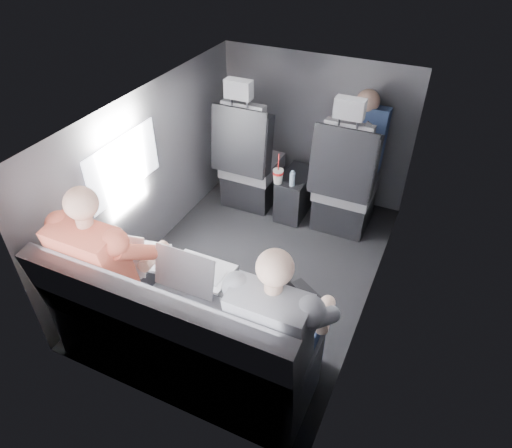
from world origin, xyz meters
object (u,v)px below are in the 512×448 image
at_px(soda_cup, 278,176).
at_px(passenger_rear_right, 280,326).
at_px(center_console, 295,193).
at_px(laptop_silver, 195,271).
at_px(front_seat_left, 249,166).
at_px(water_bottle, 292,179).
at_px(laptop_white, 130,254).
at_px(laptop_black, 300,306).
at_px(front_seat_right, 344,188).
at_px(passenger_front_right, 362,140).
at_px(passenger_rear_left, 113,265).
at_px(rear_bench, 180,340).

bearing_deg(soda_cup, passenger_rear_right, -67.08).
relative_size(center_console, laptop_silver, 1.24).
xyz_separation_m(front_seat_left, soda_cup, (0.35, -0.16, 0.07)).
xyz_separation_m(water_bottle, laptop_white, (-0.50, -1.54, 0.17)).
bearing_deg(laptop_black, water_bottle, 112.46).
xyz_separation_m(front_seat_left, front_seat_right, (0.90, 0.00, 0.00)).
xyz_separation_m(front_seat_left, passenger_front_right, (0.94, 0.26, 0.34)).
bearing_deg(passenger_rear_right, laptop_silver, 164.95).
distance_m(front_seat_right, center_console, 0.49).
height_order(center_console, water_bottle, water_bottle).
distance_m(front_seat_right, water_bottle, 0.45).
height_order(soda_cup, passenger_rear_right, passenger_rear_right).
bearing_deg(passenger_rear_left, water_bottle, 72.45).
bearing_deg(front_seat_left, laptop_silver, -75.43).
bearing_deg(passenger_rear_left, front_seat_left, 88.34).
bearing_deg(rear_bench, front_seat_left, 103.31).
relative_size(laptop_white, laptop_black, 0.88).
height_order(laptop_black, passenger_front_right, passenger_front_right).
height_order(front_seat_left, soda_cup, front_seat_left).
distance_m(front_seat_left, laptop_white, 1.69).
bearing_deg(front_seat_left, passenger_rear_left, -91.66).
distance_m(soda_cup, passenger_front_right, 0.77).
height_order(laptop_white, passenger_front_right, passenger_front_right).
height_order(center_console, laptop_silver, laptop_silver).
xyz_separation_m(center_console, water_bottle, (0.03, -0.18, 0.26)).
bearing_deg(front_seat_left, water_bottle, -16.25).
bearing_deg(water_bottle, center_console, 98.04).
bearing_deg(front_seat_left, passenger_front_right, 15.35).
distance_m(center_console, rear_bench, 1.94).
relative_size(center_console, passenger_front_right, 0.64).
height_order(water_bottle, laptop_black, laptop_black).
bearing_deg(water_bottle, rear_bench, -90.82).
height_order(water_bottle, laptop_white, laptop_white).
distance_m(front_seat_right, laptop_white, 1.93).
bearing_deg(passenger_rear_left, laptop_white, 78.50).
bearing_deg(passenger_front_right, center_console, -155.99).
height_order(rear_bench, laptop_silver, rear_bench).
height_order(soda_cup, laptop_black, laptop_black).
distance_m(front_seat_right, rear_bench, 1.96).
height_order(water_bottle, passenger_front_right, passenger_front_right).
bearing_deg(laptop_silver, front_seat_right, 73.88).
bearing_deg(passenger_front_right, laptop_white, -116.53).
bearing_deg(passenger_rear_left, passenger_front_right, 64.34).
height_order(front_seat_left, passenger_rear_left, front_seat_left).
relative_size(soda_cup, laptop_white, 0.68).
height_order(center_console, laptop_white, laptop_white).
bearing_deg(front_seat_right, passenger_rear_right, -85.32).
bearing_deg(passenger_rear_right, front_seat_right, 94.68).
relative_size(front_seat_right, center_console, 2.64).
bearing_deg(laptop_silver, laptop_white, -175.48).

